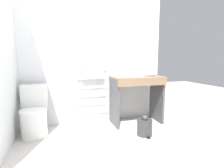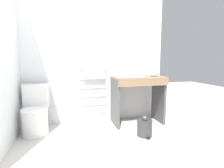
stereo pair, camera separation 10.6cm
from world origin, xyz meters
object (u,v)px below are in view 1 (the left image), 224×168
towel_radiator (93,83)px  trash_bin (145,127)px  toilet (34,115)px  sink_basin (135,74)px  cup_near_wall (116,73)px  cup_near_edge (122,73)px  hair_dryer (151,74)px

towel_radiator → trash_bin: size_ratio=3.20×
toilet → trash_bin: size_ratio=2.40×
towel_radiator → trash_bin: (0.65, -0.79, -0.60)m
trash_bin → sink_basin: bearing=82.5°
sink_basin → toilet: bearing=-178.0°
cup_near_wall → cup_near_edge: 0.10m
towel_radiator → toilet: bearing=-163.7°
towel_radiator → sink_basin: 0.77m
towel_radiator → cup_near_edge: 0.56m
trash_bin → cup_near_edge: bearing=99.5°
sink_basin → hair_dryer: bearing=-15.7°
sink_basin → cup_near_edge: 0.24m
hair_dryer → cup_near_wall: bearing=157.0°
toilet → trash_bin: bearing=-17.6°
toilet → cup_near_edge: cup_near_edge is taller
cup_near_wall → toilet: bearing=-170.7°
towel_radiator → hair_dryer: (1.01, -0.30, 0.16)m
cup_near_edge → toilet: bearing=-172.2°
sink_basin → cup_near_wall: 0.34m
cup_near_edge → trash_bin: (0.12, -0.72, -0.77)m
cup_near_wall → towel_radiator: bearing=172.6°
cup_near_edge → hair_dryer: 0.54m
trash_bin → cup_near_wall: bearing=106.7°
towel_radiator → cup_near_edge: size_ratio=10.22×
cup_near_edge → cup_near_wall: bearing=168.1°
hair_dryer → cup_near_edge: bearing=154.9°
trash_bin → towel_radiator: bearing=129.2°
hair_dryer → trash_bin: size_ratio=0.65×
toilet → cup_near_wall: (1.39, 0.23, 0.60)m
cup_near_wall → hair_dryer: cup_near_wall is taller
towel_radiator → hair_dryer: 1.07m
cup_near_wall → cup_near_edge: (0.10, -0.02, -0.00)m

